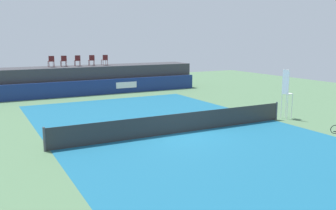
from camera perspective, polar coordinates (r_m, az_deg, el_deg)
The scene contains 13 objects.
ground_plane at distance 20.21m, azimuth -2.45°, elevation -2.45°, with size 48.00×48.00×0.00m, color #4C704C.
court_inner at distance 17.62m, azimuth 1.77°, elevation -4.35°, with size 12.00×22.00×0.00m, color #16597A.
sponsor_wall at distance 29.79m, azimuth -11.20°, elevation 2.68°, with size 18.00×0.22×1.20m.
spectator_platform at distance 31.44m, azimuth -12.21°, elevation 3.96°, with size 18.00×2.80×2.20m, color #38383D.
spectator_chair_far_left at distance 30.75m, azimuth -17.69°, elevation 6.55°, with size 0.45×0.45×0.89m.
spectator_chair_left at distance 30.96m, azimuth -15.91°, elevation 6.67°, with size 0.45×0.45×0.89m.
spectator_chair_center at distance 31.17m, azimuth -13.89°, elevation 6.78°, with size 0.47×0.47×0.89m.
spectator_chair_right at distance 31.38m, azimuth -11.78°, elevation 6.89°, with size 0.47×0.47×0.89m.
spectator_chair_far_right at distance 31.67m, azimuth -9.80°, elevation 6.98°, with size 0.46×0.46×0.89m.
umpire_chair at distance 21.48m, azimuth 17.90°, elevation 2.13°, with size 0.49×0.49×2.76m.
tennis_net at distance 17.51m, azimuth 1.78°, elevation -2.85°, with size 12.40×0.02×0.95m, color #2D2D2D.
net_post_near at distance 15.49m, azimuth -18.65°, elevation -5.07°, with size 0.10×0.10×1.00m, color #4C4C51.
net_post_far at distance 21.21m, azimuth 16.49°, elevation -0.88°, with size 0.10×0.10×1.00m, color #4C4C51.
Camera 1 is at (-8.47, -14.79, 4.47)m, focal length 39.25 mm.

